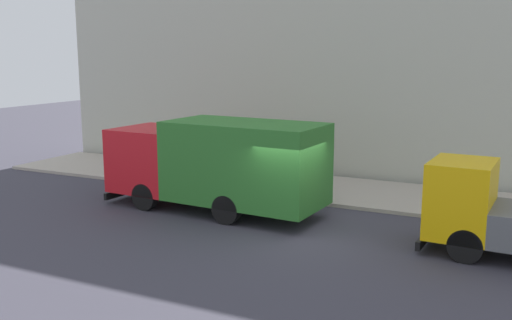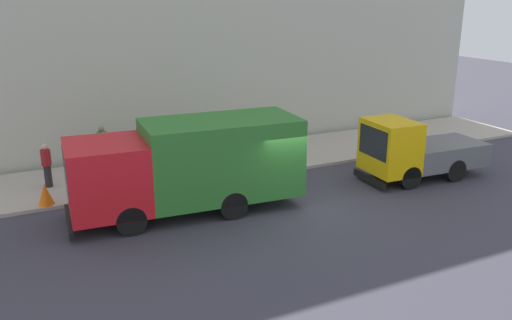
% 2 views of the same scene
% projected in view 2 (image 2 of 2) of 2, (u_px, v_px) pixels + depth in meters
% --- Properties ---
extents(ground, '(80.00, 80.00, 0.00)m').
position_uv_depth(ground, '(291.00, 204.00, 18.13)').
color(ground, '#3A3844').
extents(sidewalk, '(4.31, 30.00, 0.12)m').
position_uv_depth(sidewalk, '(231.00, 162.00, 22.54)').
color(sidewalk, '#B3A899').
rests_on(sidewalk, ground).
extents(building_facade, '(0.50, 30.00, 10.27)m').
position_uv_depth(building_facade, '(205.00, 35.00, 23.30)').
color(building_facade, '#BABBA9').
rests_on(building_facade, ground).
extents(large_utility_truck, '(2.99, 7.61, 3.00)m').
position_uv_depth(large_utility_truck, '(190.00, 163.00, 17.09)').
color(large_utility_truck, red).
rests_on(large_utility_truck, ground).
extents(small_flatbed_truck, '(2.30, 5.06, 2.40)m').
position_uv_depth(small_flatbed_truck, '(415.00, 151.00, 20.35)').
color(small_flatbed_truck, '#F1B70A').
rests_on(small_flatbed_truck, ground).
extents(pedestrian_walking, '(0.47, 0.47, 1.69)m').
position_uv_depth(pedestrian_walking, '(102.00, 146.00, 21.44)').
color(pedestrian_walking, '#504F3A').
rests_on(pedestrian_walking, sidewalk).
extents(pedestrian_standing, '(0.49, 0.49, 1.61)m').
position_uv_depth(pedestrian_standing, '(47.00, 164.00, 19.18)').
color(pedestrian_standing, '#262226').
rests_on(pedestrian_standing, sidewalk).
extents(traffic_cone_orange, '(0.52, 0.52, 0.74)m').
position_uv_depth(traffic_cone_orange, '(45.00, 194.00, 17.66)').
color(traffic_cone_orange, orange).
rests_on(traffic_cone_orange, sidewalk).
extents(street_sign_post, '(0.44, 0.08, 2.58)m').
position_uv_depth(street_sign_post, '(179.00, 143.00, 19.38)').
color(street_sign_post, '#4C5156').
rests_on(street_sign_post, sidewalk).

